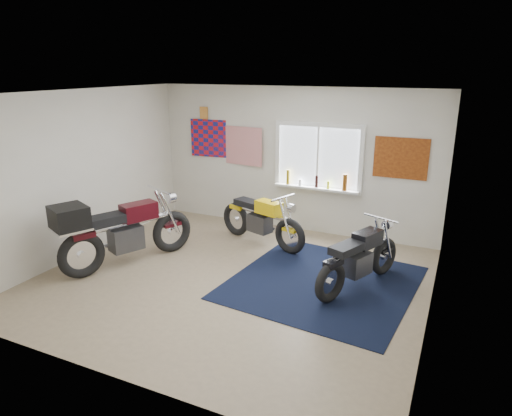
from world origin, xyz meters
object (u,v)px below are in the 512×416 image
at_px(navy_rug, 323,282).
at_px(black_chrome_bike, 359,260).
at_px(yellow_triumph, 261,221).
at_px(maroon_tourer, 117,231).

bearing_deg(navy_rug, black_chrome_bike, 11.17).
distance_m(navy_rug, black_chrome_bike, 0.64).
bearing_deg(yellow_triumph, maroon_tourer, -113.04).
bearing_deg(maroon_tourer, black_chrome_bike, -52.02).
height_order(black_chrome_bike, maroon_tourer, maroon_tourer).
xyz_separation_m(yellow_triumph, black_chrome_bike, (1.95, -0.96, -0.01)).
bearing_deg(maroon_tourer, navy_rug, -51.61).
bearing_deg(maroon_tourer, yellow_triumph, -17.33).
bearing_deg(yellow_triumph, black_chrome_bike, -7.78).
relative_size(navy_rug, yellow_triumph, 1.40).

